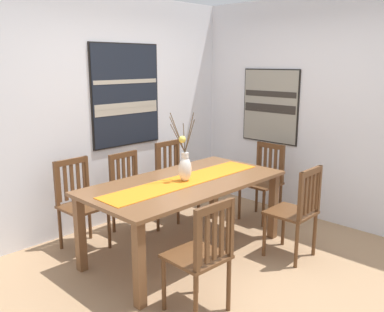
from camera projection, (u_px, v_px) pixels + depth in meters
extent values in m
cube|color=#A37F5B|center=(226.00, 270.00, 3.94)|extent=(6.40, 6.40, 0.03)
cube|color=silver|center=(108.00, 112.00, 4.89)|extent=(6.40, 0.12, 2.70)
cube|color=silver|center=(327.00, 111.00, 4.93)|extent=(0.12, 6.40, 2.70)
cube|color=brown|center=(185.00, 182.00, 4.11)|extent=(2.05, 1.03, 0.03)
cube|color=brown|center=(139.00, 265.00, 3.24)|extent=(0.08, 0.08, 0.74)
cube|color=brown|center=(273.00, 206.00, 4.56)|extent=(0.08, 0.08, 0.74)
cube|color=brown|center=(80.00, 234.00, 3.83)|extent=(0.08, 0.08, 0.74)
cube|color=brown|center=(214.00, 190.00, 5.15)|extent=(0.08, 0.08, 0.74)
cube|color=orange|center=(185.00, 180.00, 4.10)|extent=(1.88, 0.36, 0.01)
ellipsoid|color=silver|center=(185.00, 169.00, 4.06)|extent=(0.14, 0.12, 0.25)
cylinder|color=silver|center=(185.00, 155.00, 4.02)|extent=(0.07, 0.07, 0.05)
cylinder|color=brown|center=(177.00, 135.00, 3.93)|extent=(0.17, 0.05, 0.37)
cylinder|color=brown|center=(178.00, 133.00, 4.02)|extent=(0.04, 0.18, 0.38)
cylinder|color=brown|center=(184.00, 138.00, 4.00)|extent=(0.02, 0.04, 0.29)
cylinder|color=brown|center=(190.00, 136.00, 3.97)|extent=(0.05, 0.09, 0.33)
cylinder|color=brown|center=(189.00, 133.00, 4.02)|extent=(0.14, 0.02, 0.38)
cylinder|color=brown|center=(178.00, 139.00, 3.96)|extent=(0.14, 0.07, 0.29)
sphere|color=#E5CC4C|center=(182.00, 139.00, 3.94)|extent=(0.07, 0.07, 0.07)
cube|color=brown|center=(83.00, 207.00, 4.26)|extent=(0.43, 0.43, 0.03)
cylinder|color=brown|center=(109.00, 228.00, 4.32)|extent=(0.04, 0.04, 0.45)
cylinder|color=brown|center=(79.00, 238.00, 4.07)|extent=(0.04, 0.04, 0.45)
cylinder|color=brown|center=(90.00, 219.00, 4.56)|extent=(0.04, 0.04, 0.45)
cylinder|color=brown|center=(60.00, 229.00, 4.30)|extent=(0.04, 0.04, 0.45)
cube|color=brown|center=(87.00, 177.00, 4.46)|extent=(0.04, 0.04, 0.47)
cube|color=brown|center=(56.00, 184.00, 4.20)|extent=(0.04, 0.04, 0.47)
cube|color=brown|center=(71.00, 162.00, 4.29)|extent=(0.38, 0.04, 0.06)
cube|color=brown|center=(85.00, 179.00, 4.44)|extent=(0.04, 0.02, 0.38)
cube|color=brown|center=(78.00, 180.00, 4.39)|extent=(0.04, 0.02, 0.38)
cube|color=brown|center=(72.00, 182.00, 4.34)|extent=(0.04, 0.02, 0.38)
cube|color=brown|center=(66.00, 183.00, 4.28)|extent=(0.04, 0.02, 0.38)
cube|color=brown|center=(59.00, 185.00, 4.23)|extent=(0.04, 0.02, 0.38)
cube|color=brown|center=(178.00, 181.00, 5.16)|extent=(0.42, 0.42, 0.03)
cylinder|color=brown|center=(198.00, 199.00, 5.22)|extent=(0.04, 0.04, 0.45)
cylinder|color=brown|center=(178.00, 206.00, 4.97)|extent=(0.04, 0.04, 0.45)
cylinder|color=brown|center=(179.00, 193.00, 5.47)|extent=(0.04, 0.04, 0.45)
cylinder|color=brown|center=(158.00, 200.00, 5.21)|extent=(0.04, 0.04, 0.45)
cube|color=brown|center=(178.00, 157.00, 5.36)|extent=(0.04, 0.04, 0.48)
cube|color=brown|center=(157.00, 162.00, 5.11)|extent=(0.04, 0.04, 0.48)
cube|color=brown|center=(167.00, 144.00, 5.19)|extent=(0.38, 0.03, 0.06)
cube|color=brown|center=(175.00, 159.00, 5.34)|extent=(0.04, 0.02, 0.39)
cube|color=brown|center=(170.00, 160.00, 5.27)|extent=(0.04, 0.02, 0.39)
cube|color=brown|center=(165.00, 161.00, 5.21)|extent=(0.04, 0.02, 0.39)
cube|color=brown|center=(160.00, 163.00, 5.14)|extent=(0.04, 0.02, 0.39)
cube|color=brown|center=(135.00, 194.00, 4.69)|extent=(0.44, 0.44, 0.03)
cylinder|color=brown|center=(158.00, 213.00, 4.76)|extent=(0.04, 0.04, 0.45)
cylinder|color=brown|center=(134.00, 222.00, 4.50)|extent=(0.04, 0.04, 0.45)
cylinder|color=brown|center=(137.00, 206.00, 4.99)|extent=(0.04, 0.04, 0.45)
cylinder|color=brown|center=(113.00, 214.00, 4.73)|extent=(0.04, 0.04, 0.45)
cube|color=brown|center=(135.00, 168.00, 4.89)|extent=(0.04, 0.04, 0.44)
cube|color=brown|center=(111.00, 174.00, 4.63)|extent=(0.04, 0.04, 0.44)
cube|color=brown|center=(123.00, 155.00, 4.72)|extent=(0.38, 0.05, 0.06)
cube|color=brown|center=(134.00, 170.00, 4.88)|extent=(0.04, 0.02, 0.35)
cube|color=brown|center=(129.00, 171.00, 4.82)|extent=(0.04, 0.02, 0.35)
cube|color=brown|center=(124.00, 172.00, 4.76)|extent=(0.04, 0.02, 0.35)
cube|color=brown|center=(118.00, 174.00, 4.71)|extent=(0.04, 0.02, 0.35)
cube|color=brown|center=(113.00, 175.00, 4.65)|extent=(0.04, 0.02, 0.35)
cube|color=brown|center=(261.00, 184.00, 5.08)|extent=(0.42, 0.42, 0.03)
cylinder|color=brown|center=(263.00, 209.00, 4.88)|extent=(0.04, 0.04, 0.45)
cylinder|color=brown|center=(239.00, 202.00, 5.13)|extent=(0.04, 0.04, 0.45)
cylinder|color=brown|center=(280.00, 202.00, 5.13)|extent=(0.04, 0.04, 0.45)
cylinder|color=brown|center=(257.00, 195.00, 5.38)|extent=(0.04, 0.04, 0.45)
cube|color=brown|center=(283.00, 164.00, 5.03)|extent=(0.04, 0.04, 0.47)
cube|color=brown|center=(258.00, 159.00, 5.28)|extent=(0.04, 0.04, 0.47)
cube|color=brown|center=(271.00, 146.00, 5.11)|extent=(0.04, 0.38, 0.06)
cube|color=brown|center=(281.00, 165.00, 5.05)|extent=(0.02, 0.04, 0.38)
cube|color=brown|center=(275.00, 164.00, 5.10)|extent=(0.02, 0.04, 0.38)
cube|color=brown|center=(270.00, 163.00, 5.16)|extent=(0.02, 0.04, 0.38)
cube|color=brown|center=(265.00, 162.00, 5.21)|extent=(0.02, 0.04, 0.38)
cube|color=brown|center=(260.00, 161.00, 5.26)|extent=(0.02, 0.04, 0.38)
cube|color=brown|center=(196.00, 256.00, 3.17)|extent=(0.44, 0.44, 0.03)
cylinder|color=brown|center=(164.00, 284.00, 3.23)|extent=(0.04, 0.04, 0.45)
cylinder|color=brown|center=(197.00, 268.00, 3.48)|extent=(0.04, 0.04, 0.45)
cylinder|color=brown|center=(196.00, 303.00, 2.98)|extent=(0.04, 0.04, 0.45)
cylinder|color=brown|center=(229.00, 285.00, 3.22)|extent=(0.04, 0.04, 0.45)
cube|color=brown|center=(197.00, 241.00, 2.87)|extent=(0.04, 0.04, 0.47)
cube|color=brown|center=(231.00, 227.00, 3.11)|extent=(0.04, 0.04, 0.47)
cube|color=brown|center=(215.00, 207.00, 2.94)|extent=(0.38, 0.05, 0.06)
cube|color=brown|center=(200.00, 242.00, 2.89)|extent=(0.04, 0.02, 0.38)
cube|color=brown|center=(207.00, 239.00, 2.94)|extent=(0.04, 0.02, 0.38)
cube|color=brown|center=(215.00, 236.00, 2.99)|extent=(0.04, 0.02, 0.38)
cube|color=brown|center=(222.00, 233.00, 3.04)|extent=(0.04, 0.02, 0.38)
cube|color=brown|center=(228.00, 230.00, 3.09)|extent=(0.04, 0.02, 0.38)
cube|color=brown|center=(291.00, 212.00, 4.10)|extent=(0.43, 0.43, 0.03)
cylinder|color=brown|center=(264.00, 235.00, 4.15)|extent=(0.04, 0.04, 0.45)
cylinder|color=brown|center=(283.00, 225.00, 4.40)|extent=(0.04, 0.04, 0.45)
cylinder|color=brown|center=(296.00, 246.00, 3.91)|extent=(0.04, 0.04, 0.45)
cylinder|color=brown|center=(314.00, 234.00, 4.16)|extent=(0.04, 0.04, 0.45)
cube|color=brown|center=(300.00, 197.00, 3.79)|extent=(0.04, 0.04, 0.47)
cube|color=brown|center=(319.00, 189.00, 4.05)|extent=(0.04, 0.04, 0.47)
cube|color=brown|center=(311.00, 172.00, 3.87)|extent=(0.38, 0.04, 0.06)
cube|color=brown|center=(302.00, 198.00, 3.81)|extent=(0.04, 0.02, 0.38)
cube|color=brown|center=(306.00, 196.00, 3.87)|extent=(0.04, 0.02, 0.38)
cube|color=brown|center=(310.00, 194.00, 3.92)|extent=(0.04, 0.02, 0.38)
cube|color=brown|center=(314.00, 192.00, 3.98)|extent=(0.04, 0.02, 0.38)
cube|color=brown|center=(317.00, 191.00, 4.03)|extent=(0.04, 0.02, 0.38)
cube|color=black|center=(126.00, 95.00, 4.97)|extent=(0.99, 0.04, 1.22)
cube|color=black|center=(127.00, 95.00, 4.96)|extent=(0.96, 0.01, 1.19)
cube|color=#B2A893|center=(128.00, 111.00, 4.99)|extent=(0.93, 0.00, 0.07)
cube|color=#B2A893|center=(127.00, 82.00, 4.92)|extent=(0.93, 0.00, 0.05)
cube|color=#B2A893|center=(127.00, 105.00, 4.98)|extent=(0.93, 0.00, 0.07)
cube|color=black|center=(271.00, 106.00, 5.40)|extent=(0.04, 0.84, 0.96)
cube|color=gray|center=(270.00, 106.00, 5.39)|extent=(0.01, 0.81, 0.93)
cube|color=#2D2823|center=(269.00, 111.00, 5.40)|extent=(0.00, 0.78, 0.03)
cube|color=#2D2823|center=(270.00, 94.00, 5.35)|extent=(0.00, 0.78, 0.07)
cube|color=#2D2823|center=(269.00, 107.00, 5.39)|extent=(0.00, 0.78, 0.08)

